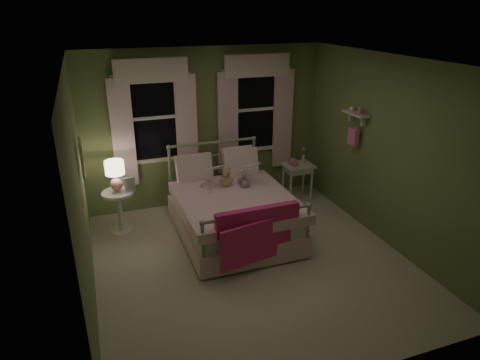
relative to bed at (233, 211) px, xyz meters
name	(u,v)px	position (x,y,z in m)	size (l,w,h in m)	color
room_shell	(253,171)	(0.00, -0.80, 0.92)	(4.20, 4.20, 4.20)	#EFE7CF
bed	(233,211)	(0.00, 0.00, 0.00)	(1.58, 2.04, 1.18)	white
pink_throw	(259,228)	(-0.01, -1.02, 0.23)	(1.10, 0.25, 0.71)	#D72A70
child_left	(205,169)	(-0.29, 0.43, 0.55)	(0.26, 0.17, 0.71)	#F7D1DD
child_right	(240,164)	(0.27, 0.43, 0.55)	(0.35, 0.27, 0.72)	#F7D1DD
book_left	(209,172)	(-0.29, 0.18, 0.59)	(0.20, 0.27, 0.03)	beige
book_right	(246,170)	(0.27, 0.18, 0.54)	(0.20, 0.27, 0.02)	beige
teddy_bear	(226,178)	(-0.01, 0.27, 0.42)	(0.23, 0.19, 0.31)	tan
nightstand_left	(119,206)	(-1.56, 0.65, 0.04)	(0.46, 0.46, 0.65)	white
table_lamp	(115,172)	(-1.56, 0.65, 0.58)	(0.27, 0.27, 0.45)	pink
book_nightstand	(125,192)	(-1.46, 0.57, 0.28)	(0.16, 0.22, 0.02)	beige
nightstand_right	(298,170)	(1.46, 0.79, 0.17)	(0.50, 0.40, 0.64)	white
pink_toy	(293,162)	(1.36, 0.78, 0.33)	(0.14, 0.19, 0.14)	pink
bud_vase	(303,155)	(1.58, 0.84, 0.41)	(0.06, 0.06, 0.28)	white
window_left	(154,114)	(-0.85, 1.23, 1.25)	(1.34, 0.13, 1.96)	black
window_right	(256,106)	(0.85, 1.23, 1.25)	(1.34, 0.13, 1.96)	black
wall_shelf	(354,125)	(1.89, -0.09, 1.15)	(0.15, 0.50, 0.60)	white
framed_picture	(82,158)	(-1.95, -0.20, 1.12)	(0.03, 0.32, 0.42)	beige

